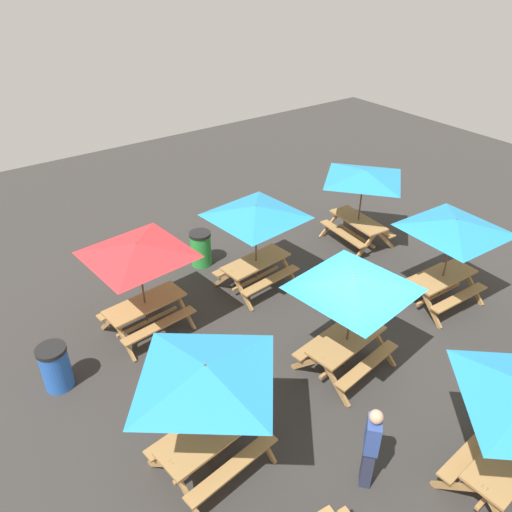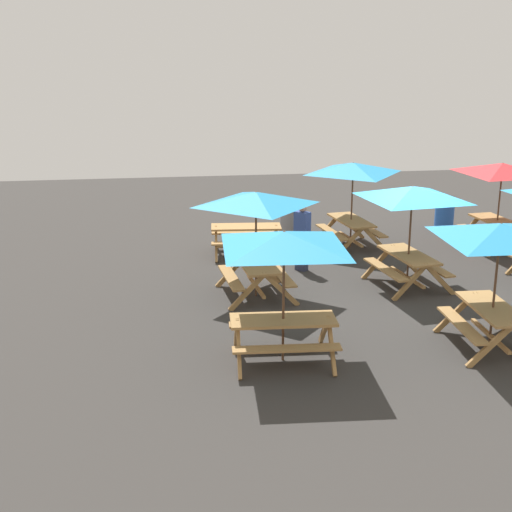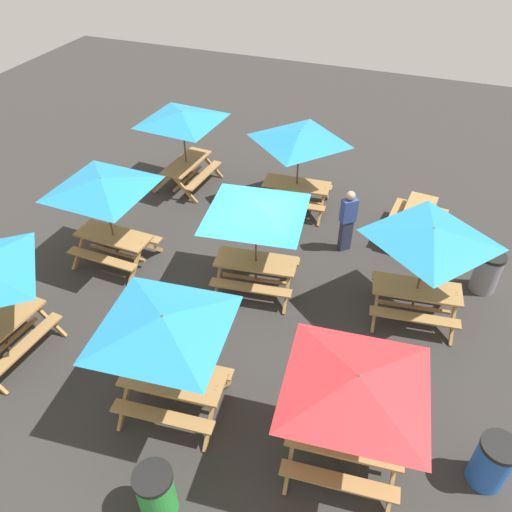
# 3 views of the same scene
# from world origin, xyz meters

# --- Properties ---
(ground_plane) EXTENTS (30.97, 30.97, 0.00)m
(ground_plane) POSITION_xyz_m (0.00, 0.00, 0.00)
(ground_plane) COLOR #33302D
(ground_plane) RESTS_ON ground
(picnic_table_0) EXTENTS (2.81, 2.81, 2.34)m
(picnic_table_0) POSITION_xyz_m (-0.09, 3.49, 1.99)
(picnic_table_0) COLOR #A87A44
(picnic_table_0) RESTS_ON ground
(picnic_table_1) EXTENTS (2.15, 2.15, 2.34)m
(picnic_table_1) POSITION_xyz_m (-0.19, -3.44, 1.99)
(picnic_table_1) COLOR #A87A44
(picnic_table_1) RESTS_ON ground
(picnic_table_2) EXTENTS (2.80, 2.80, 2.34)m
(picnic_table_2) POSITION_xyz_m (-0.31, 0.03, 1.99)
(picnic_table_2) COLOR #A87A44
(picnic_table_2) RESTS_ON ground
(picnic_table_3) EXTENTS (2.83, 2.83, 2.34)m
(picnic_table_3) POSITION_xyz_m (3.18, 0.32, 1.99)
(picnic_table_3) COLOR #A87A44
(picnic_table_3) RESTS_ON ground
(picnic_table_5) EXTENTS (2.81, 2.81, 2.34)m
(picnic_table_5) POSITION_xyz_m (-3.11, 3.53, 1.99)
(picnic_table_5) COLOR #A87A44
(picnic_table_5) RESTS_ON ground
(picnic_table_6) EXTENTS (2.24, 2.24, 2.34)m
(picnic_table_6) POSITION_xyz_m (-3.75, -0.33, 1.99)
(picnic_table_6) COLOR #A87A44
(picnic_table_6) RESTS_ON ground
(picnic_table_7) EXTENTS (1.67, 1.92, 0.81)m
(picnic_table_7) POSITION_xyz_m (-3.44, -3.22, 0.56)
(picnic_table_7) COLOR #A87A44
(picnic_table_7) RESTS_ON ground
(picnic_table_8) EXTENTS (2.82, 2.82, 2.34)m
(picnic_table_8) POSITION_xyz_m (3.18, -3.47, 1.99)
(picnic_table_8) COLOR #A87A44
(picnic_table_8) RESTS_ON ground
(trash_bin_blue) EXTENTS (0.59, 0.59, 0.98)m
(trash_bin_blue) POSITION_xyz_m (-5.31, 2.98, 0.49)
(trash_bin_blue) COLOR blue
(trash_bin_blue) RESTS_ON ground
(trash_bin_gray) EXTENTS (0.59, 0.59, 0.98)m
(trash_bin_gray) POSITION_xyz_m (-5.16, -1.73, 0.49)
(trash_bin_gray) COLOR gray
(trash_bin_gray) RESTS_ON ground
(trash_bin_green) EXTENTS (0.59, 0.59, 0.98)m
(trash_bin_green) POSITION_xyz_m (-0.71, 5.22, 0.49)
(trash_bin_green) COLOR green
(trash_bin_green) RESTS_ON ground
(person_standing) EXTENTS (0.42, 0.40, 1.67)m
(person_standing) POSITION_xyz_m (-1.88, -2.07, 0.89)
(person_standing) COLOR #2D334C
(person_standing) RESTS_ON ground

